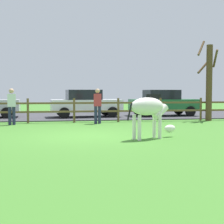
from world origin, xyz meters
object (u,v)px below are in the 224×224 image
at_px(parked_car_white, 86,103).
at_px(visitor_right_of_tree, 98,104).
at_px(crow_on_grass, 170,129).
at_px(visitor_left_of_tree, 12,105).
at_px(bare_tree, 209,81).
at_px(parked_car_green, 163,103).
at_px(zebra, 149,110).

height_order(parked_car_white, visitor_right_of_tree, visitor_right_of_tree).
xyz_separation_m(crow_on_grass, visitor_left_of_tree, (-6.09, 3.76, 0.78)).
bearing_deg(visitor_right_of_tree, visitor_left_of_tree, 179.35).
bearing_deg(crow_on_grass, bare_tree, 49.90).
relative_size(parked_car_green, visitor_right_of_tree, 2.48).
bearing_deg(parked_car_green, visitor_right_of_tree, -140.02).
height_order(zebra, parked_car_white, parked_car_white).
relative_size(parked_car_green, visitor_left_of_tree, 2.48).
relative_size(crow_on_grass, parked_car_green, 0.05).
distance_m(bare_tree, crow_on_grass, 6.00).
xyz_separation_m(crow_on_grass, parked_car_green, (2.27, 7.47, 0.72)).
xyz_separation_m(visitor_left_of_tree, visitor_right_of_tree, (3.88, -0.04, 0.00)).
height_order(bare_tree, parked_car_green, bare_tree).
bearing_deg(bare_tree, crow_on_grass, -130.10).
relative_size(bare_tree, parked_car_green, 1.03).
relative_size(parked_car_green, parked_car_white, 0.99).
height_order(zebra, visitor_right_of_tree, visitor_right_of_tree).
height_order(crow_on_grass, visitor_left_of_tree, visitor_left_of_tree).
bearing_deg(parked_car_white, visitor_right_of_tree, -86.37).
distance_m(parked_car_white, visitor_right_of_tree, 3.66).
relative_size(zebra, crow_on_grass, 8.56).
height_order(crow_on_grass, parked_car_green, parked_car_green).
relative_size(bare_tree, crow_on_grass, 19.48).
distance_m(parked_car_white, visitor_left_of_tree, 5.13).
bearing_deg(parked_car_green, parked_car_white, -178.79).
xyz_separation_m(zebra, parked_car_green, (3.51, 9.01, -0.08)).
bearing_deg(parked_car_green, zebra, -111.27).
height_order(zebra, crow_on_grass, zebra).
bearing_deg(zebra, parked_car_green, 68.73).
bearing_deg(parked_car_white, crow_on_grass, -71.72).
bearing_deg(parked_car_white, visitor_left_of_tree, -135.37).
bearing_deg(visitor_left_of_tree, crow_on_grass, -31.74).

